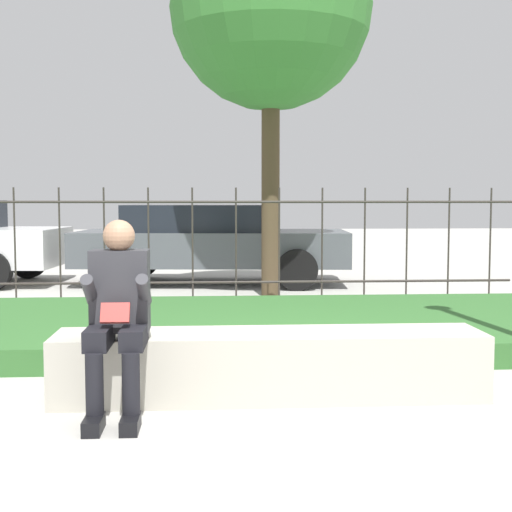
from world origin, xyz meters
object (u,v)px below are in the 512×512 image
Objects in this scene: car_parked_center at (210,241)px; tree_behind_fence at (271,10)px; stone_bench at (270,368)px; person_seated_reader at (118,308)px.

tree_behind_fence reaches higher than car_parked_center.
tree_behind_fence reaches higher than stone_bench.
tree_behind_fence is (1.47, 5.66, 3.39)m from person_seated_reader.
stone_bench is 0.54× the size of tree_behind_fence.
tree_behind_fence reaches higher than person_seated_reader.
person_seated_reader is 7.36m from car_parked_center.
car_parked_center is at bearing 93.42° from stone_bench.
person_seated_reader is 6.76m from tree_behind_fence.
car_parked_center is (0.60, 7.34, 0.02)m from person_seated_reader.
tree_behind_fence is (0.46, 5.34, 3.88)m from stone_bench.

